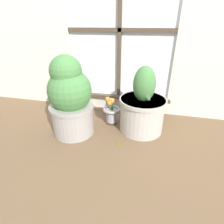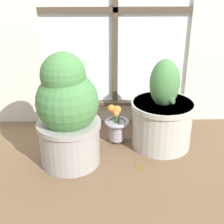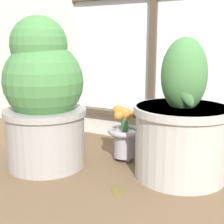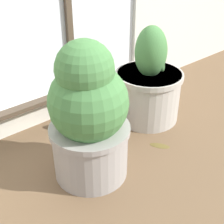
{
  "view_description": "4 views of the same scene",
  "coord_description": "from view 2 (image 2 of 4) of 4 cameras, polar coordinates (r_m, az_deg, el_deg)",
  "views": [
    {
      "loc": [
        0.34,
        -1.07,
        0.87
      ],
      "look_at": [
        0.03,
        0.22,
        0.18
      ],
      "focal_mm": 28.0,
      "sensor_mm": 36.0,
      "label": 1
    },
    {
      "loc": [
        -0.08,
        -1.46,
        1.05
      ],
      "look_at": [
        -0.03,
        0.26,
        0.25
      ],
      "focal_mm": 50.0,
      "sensor_mm": 36.0,
      "label": 2
    },
    {
      "loc": [
        0.63,
        -0.92,
        0.55
      ],
      "look_at": [
        -0.03,
        0.28,
        0.25
      ],
      "focal_mm": 50.0,
      "sensor_mm": 36.0,
      "label": 3
    },
    {
      "loc": [
        -0.95,
        -0.82,
        1.03
      ],
      "look_at": [
        -0.05,
        0.24,
        0.19
      ],
      "focal_mm": 50.0,
      "sensor_mm": 36.0,
      "label": 4
    }
  ],
  "objects": [
    {
      "name": "flower_vase",
      "position": [
        2.03,
        0.71,
        -2.29
      ],
      "size": [
        0.16,
        0.16,
        0.27
      ],
      "color": "#99939E",
      "rests_on": "ground_plane"
    },
    {
      "name": "potted_plant_left",
      "position": [
        1.75,
        -8.12,
        -0.22
      ],
      "size": [
        0.37,
        0.37,
        0.66
      ],
      "color": "#9E9993",
      "rests_on": "ground_plane"
    },
    {
      "name": "ground_plane",
      "position": [
        1.8,
        1.35,
        -10.92
      ],
      "size": [
        10.0,
        10.0,
        0.0
      ],
      "primitive_type": "plane",
      "color": "brown"
    },
    {
      "name": "fallen_leaf",
      "position": [
        1.84,
        5.13,
        -9.95
      ],
      "size": [
        0.1,
        0.12,
        0.01
      ],
      "color": "brown",
      "rests_on": "ground_plane"
    },
    {
      "name": "potted_plant_right",
      "position": [
        1.98,
        9.18,
        -0.61
      ],
      "size": [
        0.4,
        0.4,
        0.57
      ],
      "color": "#B7B2A8",
      "rests_on": "ground_plane"
    }
  ]
}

